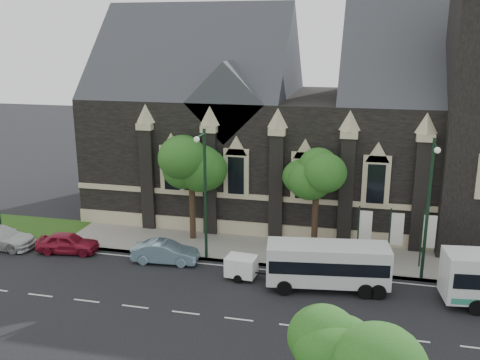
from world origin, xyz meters
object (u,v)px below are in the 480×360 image
(shuttle_bus, at_px, (328,263))
(tree_walk_right, at_px, (320,170))
(street_lamp_mid, at_px, (204,188))
(car_far_red, at_px, (68,243))
(banner_flag_center, at_px, (394,232))
(tree_park_east, at_px, (357,358))
(street_lamp_near, at_px, (429,203))
(tree_walk_left, at_px, (195,165))
(banner_flag_right, at_px, (426,235))
(banner_flag_left, at_px, (363,230))
(car_far_white, at_px, (0,237))
(box_trailer, at_px, (241,266))
(sedan, at_px, (165,252))

(shuttle_bus, bearing_deg, tree_walk_right, 92.90)
(street_lamp_mid, distance_m, car_far_red, 10.76)
(shuttle_bus, bearing_deg, banner_flag_center, 38.99)
(tree_walk_right, bearing_deg, tree_park_east, -81.58)
(street_lamp_near, bearing_deg, banner_flag_center, 131.93)
(car_far_red, bearing_deg, tree_walk_left, -67.65)
(tree_walk_right, height_order, banner_flag_right, tree_walk_right)
(tree_park_east, relative_size, street_lamp_mid, 0.70)
(street_lamp_near, bearing_deg, shuttle_bus, -157.85)
(banner_flag_left, distance_m, banner_flag_right, 4.00)
(street_lamp_near, height_order, shuttle_bus, street_lamp_near)
(banner_flag_center, relative_size, car_far_white, 0.75)
(shuttle_bus, height_order, box_trailer, shuttle_bus)
(street_lamp_mid, height_order, banner_flag_left, street_lamp_mid)
(banner_flag_left, distance_m, box_trailer, 8.49)
(shuttle_bus, bearing_deg, box_trailer, 170.56)
(banner_flag_left, relative_size, shuttle_bus, 0.54)
(street_lamp_mid, height_order, sedan, street_lamp_mid)
(car_far_white, bearing_deg, tree_park_east, -120.70)
(banner_flag_center, bearing_deg, tree_walk_left, 173.11)
(tree_walk_left, distance_m, banner_flag_center, 14.58)
(banner_flag_right, relative_size, car_far_white, 0.75)
(street_lamp_mid, distance_m, shuttle_bus, 9.33)
(banner_flag_left, bearing_deg, shuttle_bus, -114.84)
(tree_walk_right, distance_m, tree_walk_left, 9.01)
(tree_park_east, distance_m, shuttle_bus, 14.54)
(car_far_white, bearing_deg, street_lamp_near, -87.28)
(banner_flag_left, distance_m, car_far_red, 20.34)
(shuttle_bus, xyz_separation_m, box_trailer, (-5.33, 0.15, -0.80))
(sedan, bearing_deg, tree_walk_left, -13.41)
(car_far_white, bearing_deg, sedan, -88.63)
(sedan, bearing_deg, tree_park_east, -145.00)
(banner_flag_center, bearing_deg, car_far_white, -173.59)
(tree_park_east, relative_size, banner_flag_left, 1.57)
(tree_walk_right, bearing_deg, car_far_red, -165.05)
(car_far_red, bearing_deg, banner_flag_center, -89.90)
(tree_walk_left, bearing_deg, banner_flag_center, -6.89)
(street_lamp_near, height_order, street_lamp_mid, same)
(box_trailer, distance_m, car_far_white, 18.11)
(tree_park_east, distance_m, sedan, 20.38)
(banner_flag_left, bearing_deg, tree_walk_right, 150.90)
(banner_flag_right, xyz_separation_m, car_far_white, (-29.36, -3.07, -1.61))
(banner_flag_center, bearing_deg, banner_flag_left, 180.00)
(banner_flag_left, xyz_separation_m, box_trailer, (-7.28, -4.07, -1.57))
(tree_walk_left, height_order, car_far_white, tree_walk_left)
(tree_walk_right, height_order, street_lamp_near, street_lamp_near)
(street_lamp_near, distance_m, banner_flag_center, 3.74)
(shuttle_bus, height_order, sedan, shuttle_bus)
(car_far_white, bearing_deg, box_trailer, -92.71)
(tree_park_east, xyz_separation_m, box_trailer, (-7.17, 14.26, -3.80))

